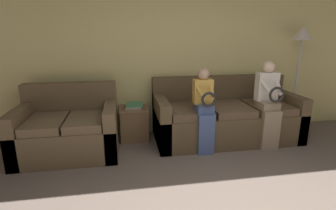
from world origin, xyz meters
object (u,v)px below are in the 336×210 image
Objects in this scene: couch_main at (225,117)px; child_left_seated at (204,107)px; child_right_seated at (269,101)px; side_shelf at (134,123)px; couch_side at (69,130)px; book_stack at (134,106)px; floor_lamp at (301,42)px.

child_left_seated is at bearing -139.19° from couch_main.
child_right_seated reaches higher than side_shelf.
child_right_seated is at bearing -18.01° from side_shelf.
book_stack is at bearing 20.11° from couch_side.
book_stack is (0.93, 0.34, 0.22)m from couch_side.
floor_lamp reaches higher than child_left_seated.
child_right_seated reaches higher than child_left_seated.
side_shelf is at bearing 161.99° from child_right_seated.
couch_side is 3.90m from floor_lamp.
child_right_seated reaches higher than couch_main.
child_left_seated is at bearing -161.78° from floor_lamp.
couch_main is 1.46m from side_shelf.
couch_side is 2.90m from child_right_seated.
floor_lamp is at bearing -0.79° from side_shelf.
child_right_seated is (0.97, 0.01, 0.04)m from child_left_seated.
floor_lamp is (2.77, -0.03, 0.96)m from book_stack.
couch_main is 1.67× the size of couch_side.
book_stack is at bearing 171.72° from couch_main.
child_right_seated is (2.87, -0.28, 0.36)m from couch_side.
side_shelf is at bearing 20.33° from couch_side.
side_shelf is 3.04m from floor_lamp.
child_left_seated reaches higher than couch_main.
floor_lamp is (1.81, 0.60, 0.86)m from child_left_seated.
couch_side reaches higher than side_shelf.
couch_side is at bearing -159.67° from side_shelf.
child_left_seated is 0.97m from child_right_seated.
book_stack is 2.93m from floor_lamp.
child_left_seated is 1.22m from side_shelf.
side_shelf is 0.29× the size of floor_lamp.
child_left_seated is 4.35× the size of book_stack.
child_left_seated is 0.94× the size of child_right_seated.
child_right_seated is at bearing -5.65° from couch_side.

